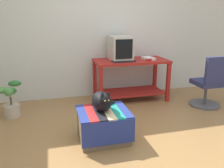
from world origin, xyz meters
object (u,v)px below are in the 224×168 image
object	(u,v)px
tv_monitor	(120,48)
ottoman_with_blanket	(103,125)
keyboard	(124,61)
cat	(102,101)
book	(148,58)
office_chair	(209,85)
stapler	(149,60)
potted_plant	(11,102)
desk	(131,73)

from	to	relation	value
tv_monitor	ottoman_with_blanket	size ratio (longest dim) A/B	0.81
tv_monitor	keyboard	size ratio (longest dim) A/B	1.27
ottoman_with_blanket	cat	bearing A→B (deg)	113.38
book	cat	world-z (taller)	book
ottoman_with_blanket	office_chair	size ratio (longest dim) A/B	0.71
ottoman_with_blanket	stapler	bearing A→B (deg)	46.59
keyboard	cat	world-z (taller)	keyboard
office_chair	book	bearing A→B (deg)	-36.61
keyboard	potted_plant	size ratio (longest dim) A/B	0.69
potted_plant	stapler	xyz separation A→B (m)	(2.31, 0.09, 0.53)
office_chair	stapler	xyz separation A→B (m)	(-0.91, 0.49, 0.39)
desk	tv_monitor	bearing A→B (deg)	160.18
tv_monitor	potted_plant	xyz separation A→B (m)	(-1.86, -0.35, -0.72)
cat	potted_plant	xyz separation A→B (m)	(-1.22, 1.03, -0.27)
tv_monitor	potted_plant	size ratio (longest dim) A/B	0.88
desk	potted_plant	xyz separation A→B (m)	(-2.05, -0.28, -0.27)
ottoman_with_blanket	book	bearing A→B (deg)	48.58
desk	potted_plant	size ratio (longest dim) A/B	2.28
desk	cat	world-z (taller)	desk
desk	office_chair	xyz separation A→B (m)	(1.17, -0.68, -0.13)
ottoman_with_blanket	cat	distance (m)	0.32
tv_monitor	book	distance (m)	0.55
potted_plant	office_chair	xyz separation A→B (m)	(3.22, -0.40, 0.15)
desk	tv_monitor	xyz separation A→B (m)	(-0.19, 0.07, 0.45)
book	stapler	xyz separation A→B (m)	(-0.05, -0.14, -0.00)
tv_monitor	keyboard	world-z (taller)	tv_monitor
potted_plant	office_chair	size ratio (longest dim) A/B	0.65
desk	potted_plant	world-z (taller)	desk
tv_monitor	potted_plant	bearing A→B (deg)	-169.19
tv_monitor	office_chair	world-z (taller)	tv_monitor
desk	ottoman_with_blanket	distance (m)	1.59
stapler	office_chair	bearing A→B (deg)	-87.31
potted_plant	book	bearing A→B (deg)	5.59
ottoman_with_blanket	office_chair	bearing A→B (deg)	18.04
desk	ottoman_with_blanket	world-z (taller)	desk
stapler	keyboard	bearing A→B (deg)	115.01
potted_plant	desk	bearing A→B (deg)	7.80
office_chair	cat	bearing A→B (deg)	17.34
cat	office_chair	bearing A→B (deg)	11.09
desk	tv_monitor	world-z (taller)	tv_monitor
stapler	book	bearing A→B (deg)	10.72
desk	cat	bearing A→B (deg)	-122.07
tv_monitor	book	world-z (taller)	tv_monitor
ottoman_with_blanket	potted_plant	bearing A→B (deg)	139.57
desk	ottoman_with_blanket	xyz separation A→B (m)	(-0.82, -1.33, -0.32)
ottoman_with_blanket	potted_plant	size ratio (longest dim) A/B	1.09
book	stapler	size ratio (longest dim) A/B	2.25
book	cat	size ratio (longest dim) A/B	0.62
potted_plant	stapler	size ratio (longest dim) A/B	5.26
ottoman_with_blanket	stapler	world-z (taller)	stapler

